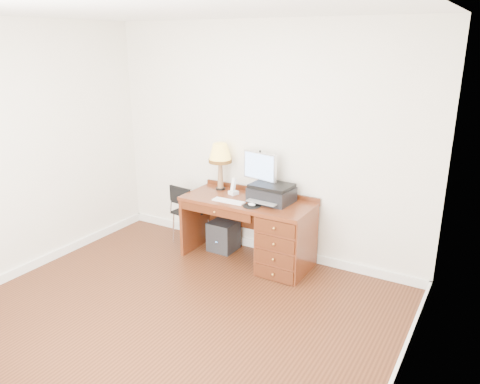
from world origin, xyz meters
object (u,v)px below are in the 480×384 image
Objects in this scene: chair at (187,208)px; phone at (233,190)px; monitor at (259,169)px; printer at (272,193)px; desk at (273,233)px; equipment_box at (223,236)px; leg_lamp at (220,156)px.

phone is at bearing 10.11° from chair.
monitor is 0.33m from printer.
desk is 4.11× the size of equipment_box.
chair is 0.57m from equipment_box.
chair is 2.12× the size of equipment_box.
monitor reaches higher than phone.
leg_lamp is (-0.53, -0.00, 0.09)m from monitor.
desk is at bearing 4.56° from chair.
phone is (-0.50, 0.01, -0.04)m from printer.
equipment_box is at bearing -42.16° from leg_lamp.
phone reaches higher than chair.
printer is at bearing 18.06° from phone.
chair is (-0.94, -0.14, -0.61)m from monitor.
monitor is at bearing 10.39° from equipment_box.
equipment_box is (-0.16, 0.02, -0.63)m from phone.
equipment_box is (0.49, 0.06, -0.29)m from chair.
equipment_box is (-0.66, 0.02, -0.67)m from printer.
desk is at bearing -6.89° from equipment_box.
chair is at bearing -157.26° from phone.
phone is 0.25× the size of chair.
leg_lamp is at bearing 168.12° from desk.
desk is 3.11× the size of printer.
desk is at bearing -11.88° from leg_lamp.
printer is 0.94m from equipment_box.
phone is (-0.56, 0.08, 0.39)m from desk.
printer is 0.50m from phone.
equipment_box is (-0.45, -0.08, -0.90)m from monitor.
phone is (0.24, -0.09, -0.36)m from leg_lamp.
desk is at bearing 10.84° from phone.
chair reaches higher than equipment_box.
printer is at bearing -7.39° from leg_lamp.
leg_lamp is (-0.80, 0.17, 0.75)m from desk.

